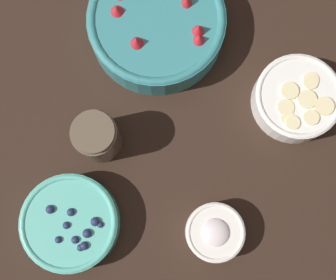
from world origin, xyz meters
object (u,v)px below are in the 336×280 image
(bowl_bananas, at_px, (297,99))
(jar_chocolate, at_px, (97,137))
(bowl_strawberries, at_px, (157,24))
(bowl_blueberries, at_px, (70,223))
(bowl_cream, at_px, (215,232))

(bowl_bananas, height_order, jar_chocolate, jar_chocolate)
(bowl_strawberries, xyz_separation_m, bowl_blueberries, (-0.05, -0.38, -0.01))
(bowl_strawberries, height_order, bowl_bananas, bowl_strawberries)
(bowl_bananas, bearing_deg, jar_chocolate, -152.87)
(bowl_strawberries, relative_size, bowl_blueberries, 1.50)
(bowl_strawberries, height_order, jar_chocolate, jar_chocolate)
(bowl_cream, bearing_deg, bowl_blueberries, -168.21)
(bowl_strawberries, distance_m, bowl_bananas, 0.29)
(jar_chocolate, bearing_deg, bowl_bananas, 27.13)
(bowl_strawberries, xyz_separation_m, jar_chocolate, (-0.04, -0.23, 0.01))
(bowl_blueberries, bearing_deg, bowl_strawberries, 83.10)
(bowl_blueberries, height_order, bowl_cream, bowl_blueberries)
(bowl_blueberries, bearing_deg, bowl_bananas, 44.23)
(bowl_blueberries, distance_m, jar_chocolate, 0.15)
(bowl_cream, xyz_separation_m, jar_chocolate, (-0.24, 0.10, 0.02))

